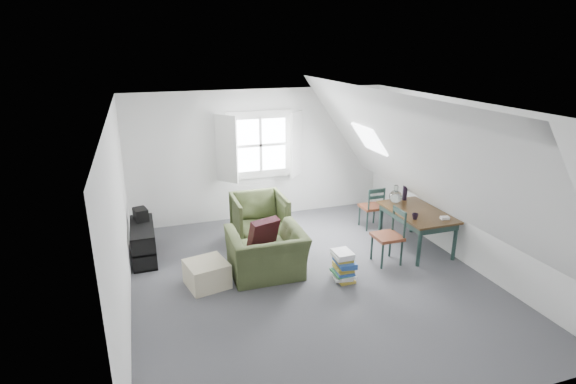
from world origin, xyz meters
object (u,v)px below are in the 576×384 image
object	(u,v)px
ottoman	(207,274)
dining_table	(417,216)
media_shelf	(144,244)
armchair_far	(260,240)
magazine_stack	(344,266)
dining_chair_far	(372,207)
armchair_near	(267,275)
dining_chair_near	(389,235)

from	to	relation	value
ottoman	dining_table	distance (m)	3.55
media_shelf	armchair_far	bearing A→B (deg)	1.14
dining_table	magazine_stack	xyz separation A→B (m)	(-1.62, -0.62, -0.35)
dining_chair_far	media_shelf	world-z (taller)	dining_chair_far
armchair_near	media_shelf	distance (m)	2.08
magazine_stack	dining_chair_near	bearing A→B (deg)	17.88
dining_chair_far	dining_chair_near	bearing A→B (deg)	50.97
ottoman	media_shelf	bearing A→B (deg)	125.10
armchair_far	dining_table	size ratio (longest dim) A/B	0.69
dining_chair_near	media_shelf	size ratio (longest dim) A/B	0.82
armchair_near	dining_chair_far	bearing A→B (deg)	-153.82
armchair_near	ottoman	world-z (taller)	ottoman
ottoman	armchair_far	bearing A→B (deg)	48.67
armchair_far	dining_chair_near	distance (m)	2.29
ottoman	dining_table	bearing A→B (deg)	2.30
dining_table	armchair_far	bearing A→B (deg)	149.96
media_shelf	dining_chair_far	bearing A→B (deg)	-2.46
armchair_near	magazine_stack	distance (m)	1.16
media_shelf	dining_chair_near	bearing A→B (deg)	-22.31
ottoman	media_shelf	world-z (taller)	media_shelf
ottoman	magazine_stack	size ratio (longest dim) A/B	1.22
dining_chair_far	armchair_far	bearing A→B (deg)	-25.26
dining_chair_far	magazine_stack	distance (m)	2.10
dining_table	dining_chair_near	xyz separation A→B (m)	(-0.70, -0.33, -0.12)
armchair_near	dining_chair_near	world-z (taller)	dining_chair_near
dining_table	armchair_near	bearing A→B (deg)	177.93
armchair_near	armchair_far	world-z (taller)	armchair_far
armchair_far	ottoman	distance (m)	1.71
armchair_near	dining_chair_near	size ratio (longest dim) A/B	1.24
ottoman	media_shelf	distance (m)	1.44
media_shelf	ottoman	bearing A→B (deg)	-56.80
dining_chair_near	magazine_stack	xyz separation A→B (m)	(-0.91, -0.29, -0.23)
armchair_near	ottoman	size ratio (longest dim) A/B	2.00
armchair_far	media_shelf	distance (m)	1.97
armchair_far	magazine_stack	distance (m)	1.94
armchair_near	magazine_stack	bearing A→B (deg)	154.83
dining_chair_near	armchair_far	bearing A→B (deg)	-135.16
dining_table	media_shelf	size ratio (longest dim) A/B	1.23
armchair_near	dining_chair_far	world-z (taller)	dining_chair_far
dining_table	media_shelf	world-z (taller)	dining_table
armchair_near	ottoman	distance (m)	0.91
armchair_far	ottoman	xyz separation A→B (m)	(-1.12, -1.28, 0.18)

